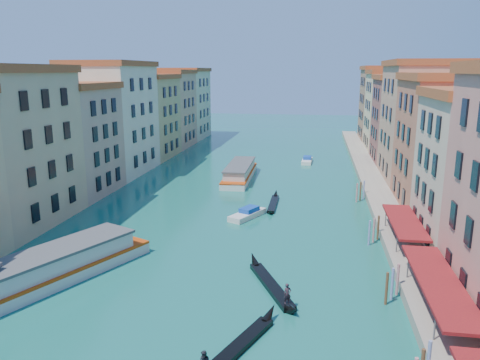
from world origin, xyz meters
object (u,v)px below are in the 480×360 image
at_px(vaporetto_near, 52,267).
at_px(gondola_right, 235,347).
at_px(vaporetto_far, 240,172).
at_px(gondola_fore, 271,284).

height_order(vaporetto_near, gondola_right, vaporetto_near).
height_order(vaporetto_far, gondola_fore, vaporetto_far).
relative_size(vaporetto_near, gondola_fore, 1.79).
distance_m(vaporetto_near, gondola_right, 20.65).
bearing_deg(vaporetto_near, gondola_right, 0.28).
bearing_deg(vaporetto_far, gondola_fore, -78.17).
xyz_separation_m(vaporetto_near, gondola_right, (18.77, -8.56, -0.92)).
bearing_deg(gondola_right, vaporetto_far, 121.42).
bearing_deg(gondola_fore, vaporetto_far, 77.77).
bearing_deg(vaporetto_near, vaporetto_far, 101.92).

